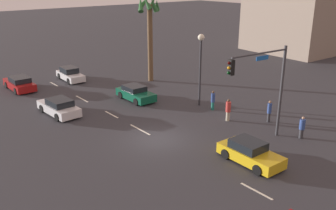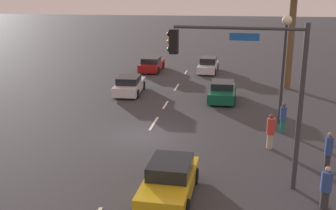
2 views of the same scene
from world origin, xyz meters
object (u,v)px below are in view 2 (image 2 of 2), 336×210
pedestrian_2 (271,131)px  pedestrian_3 (329,150)px  car_4 (152,64)px  pedestrian_0 (283,117)px  palm_tree_1 (293,8)px  car_3 (129,85)px  car_5 (208,66)px  streetlamp (285,49)px  car_1 (222,92)px  traffic_signal (255,78)px  pedestrian_1 (326,187)px  car_0 (170,180)px

pedestrian_2 → pedestrian_3: 3.18m
car_4 → pedestrian_0: 19.68m
car_4 → palm_tree_1: size_ratio=0.50×
car_3 → pedestrian_2: size_ratio=2.55×
car_4 → car_5: 5.54m
palm_tree_1 → pedestrian_2: bearing=-9.9°
streetlamp → pedestrian_0: streetlamp is taller
car_4 → pedestrian_2: 21.42m
car_1 → pedestrian_2: (8.97, 2.68, 0.32)m
car_1 → palm_tree_1: palm_tree_1 is taller
car_1 → car_4: bearing=-144.2°
car_5 → pedestrian_2: size_ratio=2.42×
traffic_signal → pedestrian_1: size_ratio=3.99×
car_3 → car_5: car_5 is taller
traffic_signal → pedestrian_2: traffic_signal is taller
streetlamp → pedestrian_2: (4.16, -0.86, -3.46)m
car_5 → pedestrian_1: pedestrian_1 is taller
car_5 → traffic_signal: size_ratio=0.67×
car_3 → pedestrian_0: size_ratio=2.69×
car_5 → pedestrian_1: (24.70, 5.87, 0.20)m
pedestrian_3 → traffic_signal: bearing=-61.9°
traffic_signal → palm_tree_1: bearing=168.8°
car_4 → palm_tree_1: bearing=65.6°
car_3 → pedestrian_3: bearing=45.0°
car_1 → pedestrian_3: pedestrian_3 is taller
car_5 → pedestrian_3: bearing=17.3°
car_3 → palm_tree_1: palm_tree_1 is taller
car_4 → pedestrian_0: size_ratio=2.70×
pedestrian_3 → car_1: bearing=-156.1°
streetlamp → pedestrian_1: size_ratio=3.86×
car_4 → car_5: (-0.16, 5.53, 0.01)m
streetlamp → pedestrian_0: (1.65, 0.00, -3.50)m
car_1 → pedestrian_2: size_ratio=2.30×
car_0 → palm_tree_1: 20.85m
palm_tree_1 → car_3: bearing=-73.3°
traffic_signal → pedestrian_1: bearing=59.9°
car_1 → streetlamp: streetlamp is taller
traffic_signal → car_3: bearing=-148.0°
car_5 → pedestrian_2: 19.64m
pedestrian_0 → traffic_signal: bearing=-16.8°
traffic_signal → car_1: bearing=-173.2°
pedestrian_2 → traffic_signal: bearing=-15.5°
car_4 → pedestrian_1: 27.07m
car_0 → pedestrian_0: pedestrian_0 is taller
car_3 → car_5: bearing=150.0°
palm_tree_1 → traffic_signal: bearing=-11.2°
car_5 → pedestrian_1: 25.39m
car_4 → palm_tree_1: palm_tree_1 is taller
car_1 → traffic_signal: 13.64m
car_0 → car_3: (-15.36, -5.59, -0.00)m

